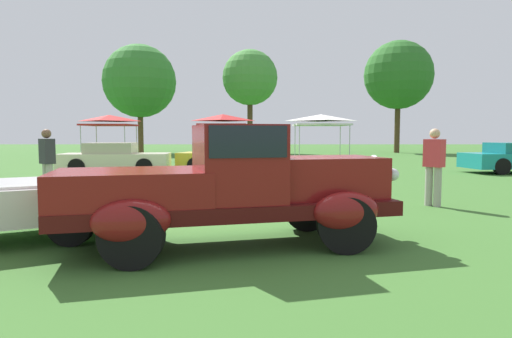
{
  "coord_description": "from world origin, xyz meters",
  "views": [
    {
      "loc": [
        0.42,
        -6.49,
        1.58
      ],
      "look_at": [
        0.45,
        1.6,
        0.93
      ],
      "focal_mm": 31.16,
      "sensor_mm": 36.0,
      "label": 1
    }
  ],
  "objects_px": {
    "show_car_yellow": "(228,158)",
    "canopy_tent_left_field": "(108,120)",
    "canopy_tent_right_field": "(319,119)",
    "spectator_near_truck": "(45,162)",
    "canopy_tent_center_field": "(221,119)",
    "show_car_cream": "(113,158)",
    "feature_pickup_truck": "(230,185)",
    "spectator_between_cars": "(432,164)"
  },
  "relations": [
    {
      "from": "show_car_yellow",
      "to": "canopy_tent_right_field",
      "type": "relative_size",
      "value": 1.42
    },
    {
      "from": "show_car_yellow",
      "to": "spectator_near_truck",
      "type": "distance_m",
      "value": 8.58
    },
    {
      "from": "feature_pickup_truck",
      "to": "show_car_yellow",
      "type": "xyz_separation_m",
      "value": [
        -0.76,
        12.14,
        -0.27
      ]
    },
    {
      "from": "show_car_yellow",
      "to": "canopy_tent_right_field",
      "type": "xyz_separation_m",
      "value": [
        4.92,
        7.83,
        1.82
      ]
    },
    {
      "from": "feature_pickup_truck",
      "to": "spectator_near_truck",
      "type": "height_order",
      "value": "feature_pickup_truck"
    },
    {
      "from": "spectator_between_cars",
      "to": "canopy_tent_center_field",
      "type": "xyz_separation_m",
      "value": [
        -5.79,
        16.31,
        1.51
      ]
    },
    {
      "from": "spectator_between_cars",
      "to": "feature_pickup_truck",
      "type": "bearing_deg",
      "value": -140.41
    },
    {
      "from": "canopy_tent_left_field",
      "to": "canopy_tent_right_field",
      "type": "bearing_deg",
      "value": -3.04
    },
    {
      "from": "spectator_between_cars",
      "to": "canopy_tent_left_field",
      "type": "bearing_deg",
      "value": 126.43
    },
    {
      "from": "canopy_tent_center_field",
      "to": "feature_pickup_truck",
      "type": "bearing_deg",
      "value": -85.43
    },
    {
      "from": "canopy_tent_left_field",
      "to": "feature_pickup_truck",
      "type": "bearing_deg",
      "value": -67.72
    },
    {
      "from": "show_car_cream",
      "to": "canopy_tent_right_field",
      "type": "relative_size",
      "value": 1.39
    },
    {
      "from": "spectator_near_truck",
      "to": "canopy_tent_center_field",
      "type": "xyz_separation_m",
      "value": [
        3.09,
        15.28,
        1.51
      ]
    },
    {
      "from": "show_car_yellow",
      "to": "feature_pickup_truck",
      "type": "bearing_deg",
      "value": -86.42
    },
    {
      "from": "spectator_between_cars",
      "to": "canopy_tent_left_field",
      "type": "height_order",
      "value": "canopy_tent_left_field"
    },
    {
      "from": "canopy_tent_right_field",
      "to": "spectator_between_cars",
      "type": "bearing_deg",
      "value": -89.82
    },
    {
      "from": "spectator_near_truck",
      "to": "show_car_yellow",
      "type": "bearing_deg",
      "value": 62.84
    },
    {
      "from": "spectator_near_truck",
      "to": "canopy_tent_right_field",
      "type": "bearing_deg",
      "value": 60.27
    },
    {
      "from": "show_car_cream",
      "to": "show_car_yellow",
      "type": "distance_m",
      "value": 4.57
    },
    {
      "from": "canopy_tent_left_field",
      "to": "canopy_tent_right_field",
      "type": "height_order",
      "value": "same"
    },
    {
      "from": "canopy_tent_left_field",
      "to": "spectator_near_truck",
      "type": "bearing_deg",
      "value": -76.79
    },
    {
      "from": "canopy_tent_center_field",
      "to": "canopy_tent_right_field",
      "type": "height_order",
      "value": "same"
    },
    {
      "from": "show_car_cream",
      "to": "spectator_near_truck",
      "type": "distance_m",
      "value": 7.01
    },
    {
      "from": "show_car_cream",
      "to": "show_car_yellow",
      "type": "relative_size",
      "value": 0.97
    },
    {
      "from": "show_car_yellow",
      "to": "canopy_tent_left_field",
      "type": "distance_m",
      "value": 11.62
    },
    {
      "from": "show_car_cream",
      "to": "canopy_tent_right_field",
      "type": "xyz_separation_m",
      "value": [
        9.44,
        8.48,
        1.82
      ]
    },
    {
      "from": "show_car_cream",
      "to": "canopy_tent_center_field",
      "type": "height_order",
      "value": "canopy_tent_center_field"
    },
    {
      "from": "feature_pickup_truck",
      "to": "canopy_tent_right_field",
      "type": "relative_size",
      "value": 1.54
    },
    {
      "from": "spectator_between_cars",
      "to": "canopy_tent_left_field",
      "type": "xyz_separation_m",
      "value": [
        -12.67,
        17.16,
        1.51
      ]
    },
    {
      "from": "canopy_tent_center_field",
      "to": "canopy_tent_right_field",
      "type": "relative_size",
      "value": 0.88
    },
    {
      "from": "show_car_cream",
      "to": "spectator_near_truck",
      "type": "height_order",
      "value": "spectator_near_truck"
    },
    {
      "from": "feature_pickup_truck",
      "to": "canopy_tent_left_field",
      "type": "relative_size",
      "value": 1.7
    },
    {
      "from": "feature_pickup_truck",
      "to": "canopy_tent_center_field",
      "type": "xyz_separation_m",
      "value": [
        -1.58,
        19.79,
        1.55
      ]
    },
    {
      "from": "show_car_cream",
      "to": "spectator_between_cars",
      "type": "xyz_separation_m",
      "value": [
        9.49,
        -8.01,
        0.31
      ]
    },
    {
      "from": "show_car_cream",
      "to": "spectator_near_truck",
      "type": "bearing_deg",
      "value": -84.97
    },
    {
      "from": "show_car_cream",
      "to": "canopy_tent_center_field",
      "type": "relative_size",
      "value": 1.57
    },
    {
      "from": "spectator_near_truck",
      "to": "spectator_between_cars",
      "type": "distance_m",
      "value": 8.94
    },
    {
      "from": "canopy_tent_left_field",
      "to": "canopy_tent_right_field",
      "type": "xyz_separation_m",
      "value": [
        12.61,
        -0.67,
        0.0
      ]
    },
    {
      "from": "show_car_cream",
      "to": "spectator_between_cars",
      "type": "height_order",
      "value": "spectator_between_cars"
    },
    {
      "from": "spectator_between_cars",
      "to": "canopy_tent_center_field",
      "type": "distance_m",
      "value": 17.38
    },
    {
      "from": "spectator_near_truck",
      "to": "canopy_tent_right_field",
      "type": "distance_m",
      "value": 17.87
    },
    {
      "from": "show_car_yellow",
      "to": "canopy_tent_left_field",
      "type": "height_order",
      "value": "canopy_tent_left_field"
    }
  ]
}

